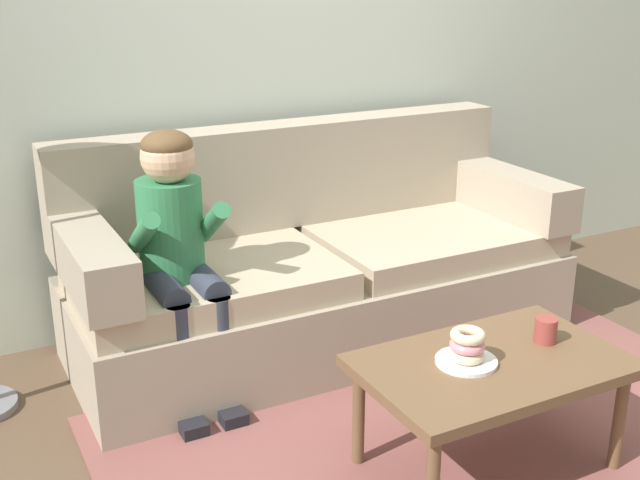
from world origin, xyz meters
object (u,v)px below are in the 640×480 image
Objects in this scene: mug at (546,330)px; toy_controller at (524,388)px; person_child at (177,241)px; coffee_table at (492,372)px; couch at (316,269)px; donut at (467,355)px.

mug is 0.58m from toy_controller.
coffee_table is at bearing -51.80° from person_child.
couch is at bearing 140.69° from toy_controller.
coffee_table is (0.06, -1.20, 0.03)m from couch.
couch is 2.07× the size of person_child.
coffee_table is 4.01× the size of toy_controller.
donut is at bearing 165.02° from coffee_table.
person_child is 12.24× the size of mug.
couch is 1.22m from mug.
couch reaches higher than toy_controller.
person_child is 1.20m from donut.
coffee_table is 7.56× the size of donut.
toy_controller is (1.25, -0.66, -0.65)m from person_child.
couch is 1.07m from toy_controller.
coffee_table is 0.82× the size of person_child.
donut is 0.53× the size of toy_controller.
coffee_table reaches higher than toy_controller.
person_child is (-0.78, 0.99, 0.29)m from coffee_table.
person_child is (-0.72, -0.21, 0.32)m from couch.
donut is at bearing -179.86° from mug.
donut is 0.35m from mug.
donut is 0.77m from toy_controller.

